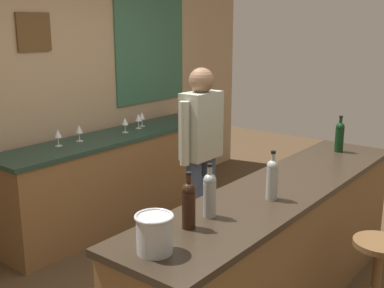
{
  "coord_description": "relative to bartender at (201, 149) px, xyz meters",
  "views": [
    {
      "loc": [
        -2.7,
        -1.77,
        1.95
      ],
      "look_at": [
        0.11,
        0.45,
        1.05
      ],
      "focal_mm": 44.28,
      "sensor_mm": 36.0,
      "label": 1
    }
  ],
  "objects": [
    {
      "name": "back_wall",
      "position": [
        -0.35,
        1.47,
        0.48
      ],
      "size": [
        6.0,
        0.09,
        2.8
      ],
      "color": "tan",
      "rests_on": "ground_plane"
    },
    {
      "name": "bar_counter",
      "position": [
        -0.38,
        -0.96,
        -0.47
      ],
      "size": [
        2.8,
        0.6,
        0.92
      ],
      "color": "brown",
      "rests_on": "ground_plane"
    },
    {
      "name": "side_counter",
      "position": [
        0.02,
        1.09,
        -0.48
      ],
      "size": [
        2.54,
        0.56,
        0.9
      ],
      "color": "brown",
      "rests_on": "ground_plane"
    },
    {
      "name": "bartender",
      "position": [
        0.0,
        0.0,
        0.0
      ],
      "size": [
        0.52,
        0.21,
        1.62
      ],
      "color": "#384766",
      "rests_on": "ground_plane"
    },
    {
      "name": "bar_stool",
      "position": [
        -0.3,
        -1.6,
        -0.48
      ],
      "size": [
        0.32,
        0.32,
        0.68
      ],
      "color": "brown",
      "rests_on": "ground_plane"
    },
    {
      "name": "wine_bottle_a",
      "position": [
        -1.28,
        -0.89,
        0.12
      ],
      "size": [
        0.07,
        0.07,
        0.31
      ],
      "color": "black",
      "rests_on": "bar_counter"
    },
    {
      "name": "wine_bottle_b",
      "position": [
        -1.09,
        -0.89,
        0.12
      ],
      "size": [
        0.07,
        0.07,
        0.31
      ],
      "color": "#999E99",
      "rests_on": "bar_counter"
    },
    {
      "name": "wine_bottle_c",
      "position": [
        -0.64,
        -1.03,
        0.12
      ],
      "size": [
        0.07,
        0.07,
        0.31
      ],
      "color": "#999E99",
      "rests_on": "bar_counter"
    },
    {
      "name": "wine_bottle_d",
      "position": [
        0.7,
        -0.92,
        0.12
      ],
      "size": [
        0.07,
        0.07,
        0.31
      ],
      "color": "black",
      "rests_on": "bar_counter"
    },
    {
      "name": "ice_bucket",
      "position": [
        -1.6,
        -0.94,
        0.08
      ],
      "size": [
        0.19,
        0.19,
        0.19
      ],
      "color": "#B7BABF",
      "rests_on": "bar_counter"
    },
    {
      "name": "wine_glass_a",
      "position": [
        -0.6,
        1.15,
        0.07
      ],
      "size": [
        0.07,
        0.07,
        0.16
      ],
      "color": "silver",
      "rests_on": "side_counter"
    },
    {
      "name": "wine_glass_b",
      "position": [
        -0.36,
        1.15,
        0.07
      ],
      "size": [
        0.07,
        0.07,
        0.16
      ],
      "color": "silver",
      "rests_on": "side_counter"
    },
    {
      "name": "wine_glass_c",
      "position": [
        0.16,
        1.08,
        0.07
      ],
      "size": [
        0.07,
        0.07,
        0.16
      ],
      "color": "silver",
      "rests_on": "side_counter"
    },
    {
      "name": "wine_glass_d",
      "position": [
        0.38,
        1.11,
        0.07
      ],
      "size": [
        0.07,
        0.07,
        0.16
      ],
      "color": "silver",
      "rests_on": "side_counter"
    },
    {
      "name": "wine_glass_e",
      "position": [
        0.48,
        1.16,
        0.07
      ],
      "size": [
        0.07,
        0.07,
        0.16
      ],
      "color": "silver",
      "rests_on": "side_counter"
    },
    {
      "name": "coffee_mug",
      "position": [
        1.13,
        1.15,
        0.01
      ],
      "size": [
        0.12,
        0.08,
        0.09
      ],
      "color": "#B2332D",
      "rests_on": "side_counter"
    }
  ]
}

